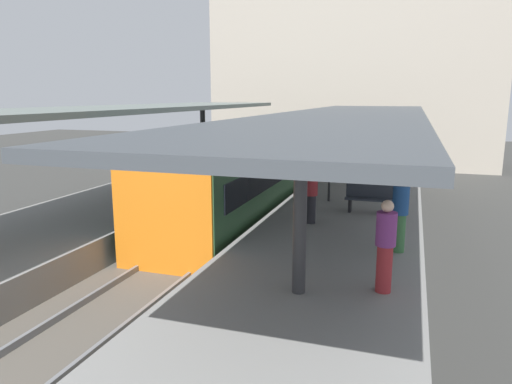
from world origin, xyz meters
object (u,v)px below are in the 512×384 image
platform_bench (369,198)px  passenger_near_bench (400,213)px  passenger_mid_platform (385,245)px  commuter_train (258,168)px  platform_sign (330,153)px  passenger_far_end (311,194)px

platform_bench → passenger_near_bench: size_ratio=0.80×
passenger_mid_platform → commuter_train: bearing=120.6°
passenger_mid_platform → platform_sign: bearing=107.2°
platform_bench → passenger_mid_platform: 6.03m
platform_sign → passenger_mid_platform: 7.54m
platform_sign → passenger_far_end: (-0.01, -2.94, -0.80)m
passenger_near_bench → platform_sign: bearing=116.7°
platform_sign → passenger_near_bench: bearing=-63.3°
platform_sign → passenger_mid_platform: bearing=-72.8°
platform_sign → commuter_train: bearing=150.8°
platform_bench → passenger_far_end: (-1.43, -1.74, 0.36)m
platform_bench → passenger_near_bench: bearing=-74.7°
commuter_train → platform_bench: bearing=-33.1°
platform_bench → commuter_train: bearing=146.9°
passenger_near_bench → passenger_mid_platform: 2.43m
platform_bench → passenger_near_bench: (0.97, -3.54, 0.45)m
platform_sign → passenger_near_bench: 5.36m
commuter_train → passenger_mid_platform: 10.30m
passenger_near_bench → passenger_far_end: size_ratio=1.10×
commuter_train → passenger_mid_platform: bearing=-59.4°
passenger_mid_platform → passenger_near_bench: bearing=85.8°
commuter_train → platform_bench: commuter_train is taller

